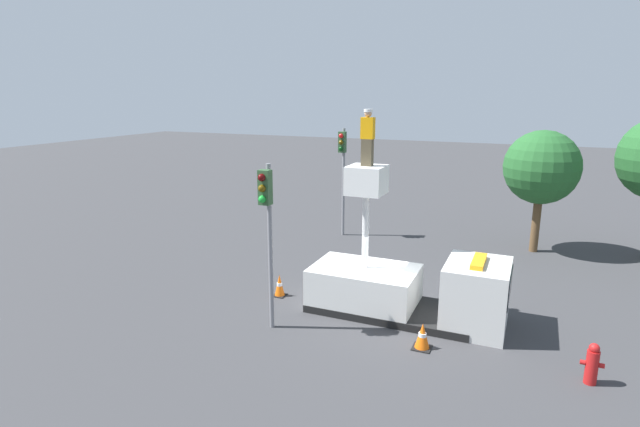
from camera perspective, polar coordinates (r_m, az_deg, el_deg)
The scene contains 9 objects.
ground_plane at distance 16.88m, azimuth 8.07°, elevation -11.08°, with size 120.00×120.00×0.00m, color #38383A.
bucket_truck at distance 16.40m, azimuth 9.84°, elevation -8.32°, with size 6.23×2.33×4.79m.
worker at distance 15.67m, azimuth 5.46°, elevation 8.63°, with size 0.40×0.26×1.75m.
traffic_light_pole at distance 14.48m, azimuth -6.08°, elevation -0.17°, with size 0.34×0.57×5.06m.
traffic_light_across at distance 24.46m, azimuth 2.60°, elevation 6.04°, with size 0.34×0.57×5.36m.
fire_hydrant at distance 14.46m, azimuth 28.67°, elevation -14.85°, with size 0.54×0.30×1.08m.
traffic_cone_rear at distance 17.88m, azimuth -4.65°, elevation -8.23°, with size 0.44×0.44×0.79m.
traffic_cone_curbside at distance 14.71m, azimuth 11.62°, elevation -13.60°, with size 0.52×0.52×0.76m.
tree_left_bg at distance 23.95m, azimuth 24.01°, elevation 4.80°, with size 3.24×3.24×5.47m.
Camera 1 is at (3.91, -14.85, 7.03)m, focal length 28.00 mm.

